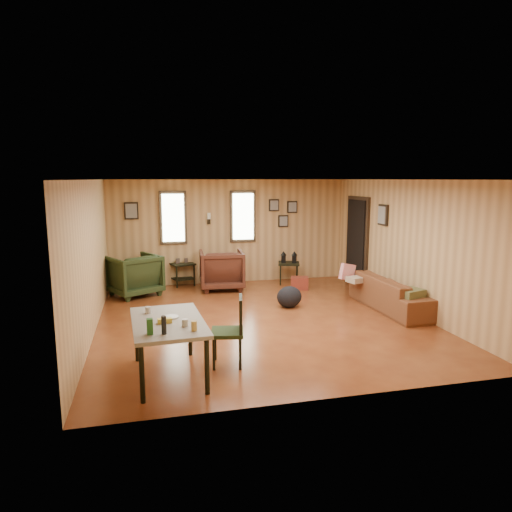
# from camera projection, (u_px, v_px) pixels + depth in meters

# --- Properties ---
(room) EXTENTS (5.54, 6.04, 2.44)m
(room) POSITION_uv_depth(u_px,v_px,m) (267.00, 248.00, 8.04)
(room) COLOR brown
(room) RESTS_ON ground
(sofa) EXTENTS (0.65, 2.11, 0.82)m
(sofa) POSITION_uv_depth(u_px,v_px,m) (395.00, 288.00, 8.47)
(sofa) COLOR brown
(sofa) RESTS_ON ground
(recliner_brown) EXTENTS (1.00, 0.94, 0.96)m
(recliner_brown) POSITION_uv_depth(u_px,v_px,m) (222.00, 268.00, 10.03)
(recliner_brown) COLOR #431F14
(recliner_brown) RESTS_ON ground
(recliner_green) EXTENTS (1.23, 1.20, 0.95)m
(recliner_green) POSITION_uv_depth(u_px,v_px,m) (134.00, 273.00, 9.49)
(recliner_green) COLOR #263317
(recliner_green) RESTS_ON ground
(end_table) EXTENTS (0.61, 0.58, 0.64)m
(end_table) POSITION_uv_depth(u_px,v_px,m) (183.00, 270.00, 10.41)
(end_table) COLOR black
(end_table) RESTS_ON ground
(side_table) EXTENTS (0.60, 0.60, 0.77)m
(side_table) POSITION_uv_depth(u_px,v_px,m) (289.00, 262.00, 10.55)
(side_table) COLOR black
(side_table) RESTS_ON ground
(cooler) EXTENTS (0.44, 0.37, 0.27)m
(cooler) POSITION_uv_depth(u_px,v_px,m) (299.00, 283.00, 10.08)
(cooler) COLOR maroon
(cooler) RESTS_ON ground
(backpack) EXTENTS (0.50, 0.39, 0.41)m
(backpack) POSITION_uv_depth(u_px,v_px,m) (289.00, 297.00, 8.62)
(backpack) COLOR black
(backpack) RESTS_ON ground
(sofa_pillows) EXTENTS (0.92, 1.83, 0.37)m
(sofa_pillows) POSITION_uv_depth(u_px,v_px,m) (379.00, 284.00, 8.39)
(sofa_pillows) COLOR brown
(sofa_pillows) RESTS_ON sofa
(dining_table) EXTENTS (0.93, 1.46, 0.92)m
(dining_table) POSITION_uv_depth(u_px,v_px,m) (168.00, 326.00, 5.53)
(dining_table) COLOR gray
(dining_table) RESTS_ON ground
(dining_chair) EXTENTS (0.49, 0.49, 0.92)m
(dining_chair) POSITION_uv_depth(u_px,v_px,m) (233.00, 327.00, 5.91)
(dining_chair) COLOR #263317
(dining_chair) RESTS_ON ground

